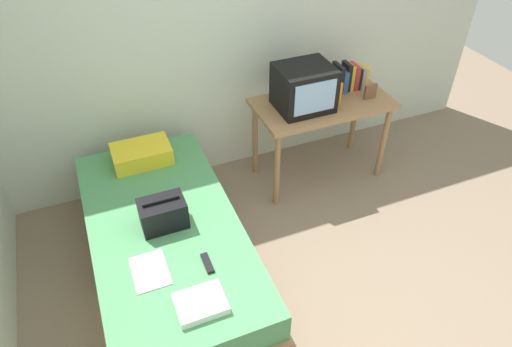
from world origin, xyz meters
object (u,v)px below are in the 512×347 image
object	(u,v)px
handbag	(163,213)
magazine	(150,271)
bed	(169,251)
pillow	(142,154)
desk	(322,112)
tv	(304,88)
water_bottle	(338,94)
picture_frame	(370,92)
book_row	(349,77)
remote_dark	(207,263)
remote_silver	(144,220)
folded_towel	(201,304)

from	to	relation	value
handbag	magazine	distance (m)	0.41
bed	pillow	size ratio (longest dim) A/B	4.51
desk	tv	distance (m)	0.35
water_bottle	pillow	xyz separation A→B (m)	(-1.63, 0.14, -0.25)
water_bottle	picture_frame	bearing A→B (deg)	-6.05
tv	book_row	size ratio (longest dim) A/B	1.52
remote_dark	remote_silver	xyz separation A→B (m)	(-0.28, 0.52, 0.00)
tv	picture_frame	distance (m)	0.60
bed	folded_towel	size ratio (longest dim) A/B	7.14
tv	water_bottle	xyz separation A→B (m)	(0.29, -0.06, -0.09)
book_row	remote_silver	bearing A→B (deg)	-160.20
water_bottle	folded_towel	world-z (taller)	water_bottle
book_row	picture_frame	size ratio (longest dim) A/B	2.19
pillow	remote_dark	xyz separation A→B (m)	(0.16, -1.18, -0.06)
desk	folded_towel	bearing A→B (deg)	-137.47
handbag	folded_towel	xyz separation A→B (m)	(0.04, -0.71, -0.08)
pillow	book_row	bearing A→B (deg)	1.61
remote_dark	remote_silver	distance (m)	0.59
remote_silver	pillow	bearing A→B (deg)	79.10
book_row	folded_towel	bearing A→B (deg)	-140.47
tv	pillow	distance (m)	1.38
pillow	magazine	world-z (taller)	pillow
handbag	magazine	xyz separation A→B (m)	(-0.18, -0.35, -0.10)
water_bottle	remote_silver	size ratio (longest dim) A/B	1.29
desk	magazine	bearing A→B (deg)	-149.06
remote_silver	folded_towel	distance (m)	0.81
tv	handbag	bearing A→B (deg)	-153.79
water_bottle	magazine	bearing A→B (deg)	-152.15
desk	remote_dark	xyz separation A→B (m)	(-1.38, -1.11, -0.12)
handbag	book_row	bearing A→B (deg)	23.20
book_row	picture_frame	distance (m)	0.24
bed	picture_frame	xyz separation A→B (m)	(1.94, 0.57, 0.57)
magazine	remote_silver	xyz separation A→B (m)	(0.05, 0.44, 0.01)
water_bottle	remote_silver	distance (m)	1.86
book_row	pillow	size ratio (longest dim) A/B	0.65
pillow	magazine	size ratio (longest dim) A/B	1.53
water_bottle	handbag	xyz separation A→B (m)	(-1.64, -0.60, -0.22)
desk	picture_frame	size ratio (longest dim) A/B	8.79
picture_frame	handbag	xyz separation A→B (m)	(-1.93, -0.57, -0.19)
picture_frame	remote_silver	world-z (taller)	picture_frame
desk	magazine	size ratio (longest dim) A/B	4.00
remote_dark	water_bottle	bearing A→B (deg)	35.09
book_row	remote_dark	distance (m)	2.12
magazine	remote_silver	bearing A→B (deg)	82.94
tv	pillow	world-z (taller)	tv
handbag	folded_towel	world-z (taller)	handbag
water_bottle	pillow	distance (m)	1.66
bed	folded_towel	bearing A→B (deg)	-86.54
desk	water_bottle	world-z (taller)	water_bottle
book_row	remote_silver	world-z (taller)	book_row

